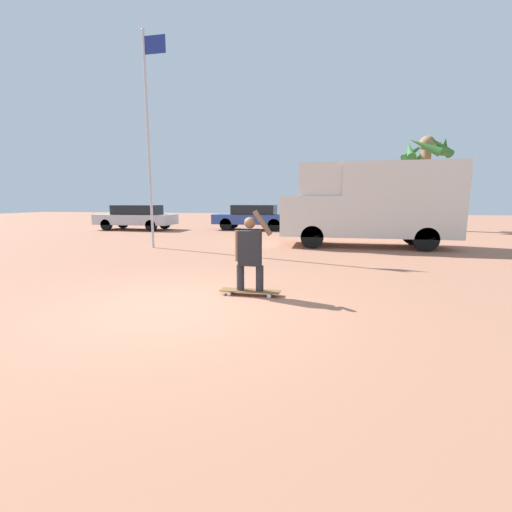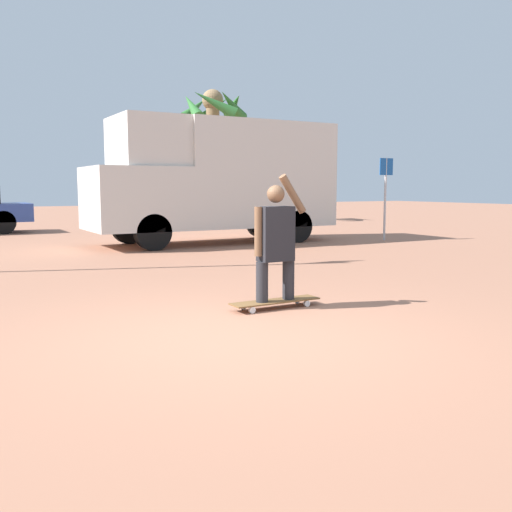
# 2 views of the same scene
# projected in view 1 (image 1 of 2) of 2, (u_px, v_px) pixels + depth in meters

# --- Properties ---
(ground_plane) EXTENTS (80.00, 80.00, 0.00)m
(ground_plane) POSITION_uv_depth(u_px,v_px,m) (179.00, 307.00, 5.61)
(ground_plane) COLOR #A36B51
(skateboard) EXTENTS (1.11, 0.26, 0.09)m
(skateboard) POSITION_uv_depth(u_px,v_px,m) (250.00, 291.00, 6.27)
(skateboard) COLOR brown
(skateboard) RESTS_ON ground_plane
(person_skateboarder) EXTENTS (0.69, 0.22, 1.47)m
(person_skateboarder) POSITION_uv_depth(u_px,v_px,m) (250.00, 251.00, 6.15)
(person_skateboarder) COLOR #28282D
(person_skateboarder) RESTS_ON skateboard
(camper_van) EXTENTS (6.19, 2.08, 3.04)m
(camper_van) POSITION_uv_depth(u_px,v_px,m) (370.00, 202.00, 12.67)
(camper_van) COLOR black
(camper_van) RESTS_ON ground_plane
(parked_car_blue) EXTENTS (4.54, 1.72, 1.46)m
(parked_car_blue) POSITION_uv_depth(u_px,v_px,m) (253.00, 217.00, 20.13)
(parked_car_blue) COLOR black
(parked_car_blue) RESTS_ON ground_plane
(parked_car_silver) EXTENTS (4.56, 1.87, 1.45)m
(parked_car_silver) POSITION_uv_depth(u_px,v_px,m) (136.00, 217.00, 20.21)
(parked_car_silver) COLOR black
(parked_car_silver) RESTS_ON ground_plane
(palm_tree_near_van) EXTENTS (2.76, 2.92, 5.38)m
(palm_tree_near_van) POSITION_uv_depth(u_px,v_px,m) (426.00, 159.00, 19.72)
(palm_tree_near_van) COLOR #8E704C
(palm_tree_near_van) RESTS_ON ground_plane
(flagpole) EXTENTS (0.85, 0.12, 7.43)m
(flagpole) POSITION_uv_depth(u_px,v_px,m) (149.00, 130.00, 11.95)
(flagpole) COLOR #B7B7BC
(flagpole) RESTS_ON ground_plane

